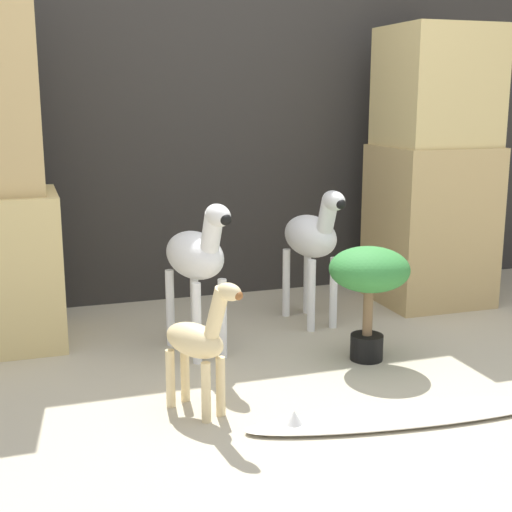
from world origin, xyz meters
name	(u,v)px	position (x,y,z in m)	size (l,w,h in m)	color
ground_plane	(321,407)	(0.00, 0.00, 0.00)	(14.00, 14.00, 0.00)	#B2A88E
wall_back	(206,104)	(0.00, 1.67, 1.10)	(6.40, 0.08, 2.20)	#2D2B28
rock_pillar_right	(433,173)	(1.15, 1.14, 0.73)	(0.58, 0.55, 1.50)	tan
zebra_right	(312,238)	(0.36, 0.96, 0.44)	(0.25, 0.52, 0.71)	white
zebra_left	(197,257)	(-0.30, 0.71, 0.44)	(0.29, 0.52, 0.71)	white
giraffe_figurine	(199,342)	(-0.44, 0.09, 0.27)	(0.26, 0.36, 0.52)	beige
potted_palm_front	(369,277)	(0.39, 0.39, 0.38)	(0.35, 0.35, 0.51)	black
surfboard	(401,415)	(0.23, -0.19, 0.01)	(1.19, 0.33, 0.07)	silver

